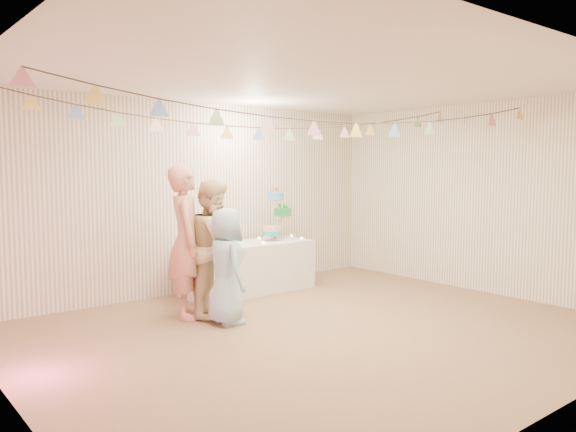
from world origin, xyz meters
TOP-DOWN VIEW (x-y plane):
  - floor at (0.00, 0.00)m, footprint 6.00×6.00m
  - ceiling at (0.00, 0.00)m, footprint 6.00×6.00m
  - back_wall at (0.00, 2.50)m, footprint 6.00×6.00m
  - front_wall at (0.00, -2.50)m, footprint 6.00×6.00m
  - left_wall at (-3.00, 0.00)m, footprint 5.00×5.00m
  - right_wall at (3.00, 0.00)m, footprint 5.00×5.00m
  - table at (0.46, 2.00)m, footprint 1.82×0.73m
  - cake_stand at (1.01, 2.05)m, footprint 0.63×0.37m
  - cake_bottom at (0.86, 1.99)m, footprint 0.31×0.31m
  - cake_middle at (1.19, 2.14)m, footprint 0.27×0.27m
  - cake_top_tier at (0.95, 2.02)m, footprint 0.25×0.25m
  - platter at (0.01, 1.95)m, footprint 0.37×0.37m
  - posy at (0.28, 2.05)m, footprint 0.13×0.13m
  - person_adult_a at (-0.83, 1.38)m, footprint 0.65×0.76m
  - person_adult_b at (-0.53, 1.25)m, footprint 0.96×0.97m
  - person_child at (-0.63, 0.86)m, footprint 0.50×0.68m
  - bunting_back at (0.00, 1.10)m, footprint 5.60×1.10m
  - bunting_front at (0.00, -0.20)m, footprint 5.60×0.90m
  - tealight_0 at (-0.34, 1.85)m, footprint 0.04×0.04m
  - tealight_1 at (0.11, 2.18)m, footprint 0.04×0.04m
  - tealight_2 at (0.56, 1.78)m, footprint 0.04×0.04m
  - tealight_3 at (0.81, 2.22)m, footprint 0.04×0.04m
  - tealight_4 at (1.28, 1.82)m, footprint 0.04×0.04m
  - tealight_5 at (1.36, 2.15)m, footprint 0.04×0.04m
  - tealight_6 at (0.16, 1.84)m, footprint 0.04×0.04m

SIDE VIEW (x-z plane):
  - floor at x=0.00m, z-range 0.00..0.00m
  - table at x=0.46m, z-range 0.00..0.68m
  - person_child at x=-0.63m, z-range 0.00..1.28m
  - tealight_0 at x=-0.34m, z-range 0.68..0.71m
  - tealight_1 at x=0.11m, z-range 0.68..0.71m
  - tealight_2 at x=0.56m, z-range 0.68..0.71m
  - tealight_3 at x=0.81m, z-range 0.68..0.71m
  - tealight_4 at x=1.28m, z-range 0.68..0.71m
  - tealight_5 at x=1.36m, z-range 0.68..0.71m
  - tealight_6 at x=0.16m, z-range 0.68..0.71m
  - platter at x=0.01m, z-range 0.75..0.77m
  - person_adult_b at x=-0.53m, z-range 0.00..1.58m
  - posy at x=0.28m, z-range 0.75..0.90m
  - cake_bottom at x=0.86m, z-range 0.76..0.91m
  - person_adult_a at x=-0.83m, z-range 0.00..1.75m
  - cake_stand at x=1.01m, z-range 0.75..1.45m
  - cake_middle at x=1.19m, z-range 1.00..1.22m
  - back_wall at x=0.00m, z-range 1.30..1.30m
  - front_wall at x=0.00m, z-range 1.30..1.30m
  - left_wall at x=-3.00m, z-range 1.30..1.30m
  - right_wall at x=3.00m, z-range 1.30..1.30m
  - cake_top_tier at x=0.95m, z-range 1.28..1.47m
  - bunting_front at x=0.00m, z-range 2.14..2.50m
  - bunting_back at x=0.00m, z-range 2.15..2.55m
  - ceiling at x=0.00m, z-range 2.60..2.60m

